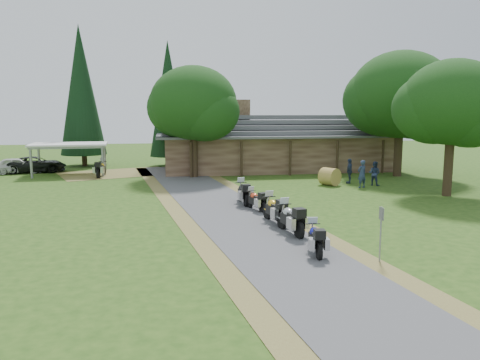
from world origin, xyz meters
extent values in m
plane|color=#264714|center=(0.00, 0.00, 0.00)|extent=(120.00, 120.00, 0.00)
plane|color=#4E4E50|center=(-0.50, 4.00, 0.00)|extent=(51.95, 51.95, 0.00)
imported|color=white|center=(-16.27, 24.35, 0.85)|extent=(3.37, 5.48, 1.70)
imported|color=black|center=(-14.91, 24.90, 1.01)|extent=(3.02, 5.57, 2.03)
imported|color=navy|center=(9.20, 12.74, 1.11)|extent=(0.74, 0.63, 2.22)
imported|color=navy|center=(10.49, 13.56, 1.00)|extent=(0.69, 0.69, 2.00)
imported|color=navy|center=(9.15, 14.79, 1.06)|extent=(0.64, 0.73, 2.11)
cylinder|color=olive|center=(7.42, 14.12, 0.62)|extent=(1.65, 1.61, 1.24)
cone|color=black|center=(-3.56, 27.74, 5.83)|extent=(3.66, 3.66, 11.66)
cone|color=black|center=(-11.60, 29.13, 6.57)|extent=(4.20, 4.20, 13.14)
camera|label=1|loc=(-4.03, -17.04, 5.20)|focal=35.00mm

